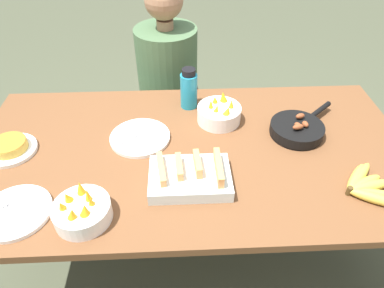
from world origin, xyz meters
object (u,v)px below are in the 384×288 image
at_px(banana_bunch, 365,185).
at_px(frittata_plate_center, 10,148).
at_px(water_bottle, 189,89).
at_px(empty_plate_near_front, 140,137).
at_px(melon_tray, 190,176).
at_px(fruit_bowl_mango, 219,113).
at_px(empty_plate_far_left, 15,212).
at_px(fruit_bowl_citrus, 82,211).
at_px(skillet, 297,129).
at_px(person_figure, 169,100).

height_order(banana_bunch, frittata_plate_center, frittata_plate_center).
relative_size(banana_bunch, water_bottle, 1.22).
height_order(banana_bunch, empty_plate_near_front, banana_bunch).
height_order(melon_tray, fruit_bowl_mango, fruit_bowl_mango).
height_order(empty_plate_near_front, empty_plate_far_left, same).
relative_size(melon_tray, frittata_plate_center, 1.44).
xyz_separation_m(fruit_bowl_mango, fruit_bowl_citrus, (-0.52, -0.54, -0.00)).
bearing_deg(banana_bunch, fruit_bowl_citrus, -175.22).
bearing_deg(melon_tray, banana_bunch, -5.79).
bearing_deg(banana_bunch, melon_tray, 174.21).
relative_size(melon_tray, water_bottle, 1.52).
distance_m(skillet, water_bottle, 0.53).
height_order(banana_bunch, skillet, skillet).
bearing_deg(empty_plate_near_front, person_figure, 80.94).
height_order(empty_plate_near_front, person_figure, person_figure).
xyz_separation_m(banana_bunch, fruit_bowl_mango, (-0.49, 0.45, 0.02)).
relative_size(skillet, person_figure, 0.27).
bearing_deg(water_bottle, empty_plate_near_front, -132.12).
height_order(banana_bunch, fruit_bowl_mango, fruit_bowl_mango).
distance_m(melon_tray, skillet, 0.56).
bearing_deg(melon_tray, fruit_bowl_citrus, -157.99).
bearing_deg(empty_plate_near_front, fruit_bowl_mango, 18.41).
bearing_deg(fruit_bowl_citrus, empty_plate_far_left, 173.09).
height_order(fruit_bowl_mango, fruit_bowl_citrus, fruit_bowl_mango).
relative_size(fruit_bowl_citrus, water_bottle, 0.97).
bearing_deg(person_figure, fruit_bowl_mango, -66.75).
bearing_deg(empty_plate_far_left, melon_tray, 11.19).
distance_m(fruit_bowl_citrus, person_figure, 1.18).
xyz_separation_m(banana_bunch, fruit_bowl_citrus, (-1.01, -0.08, 0.02)).
relative_size(frittata_plate_center, empty_plate_near_front, 0.81).
bearing_deg(fruit_bowl_citrus, empty_plate_near_front, 68.70).
bearing_deg(empty_plate_far_left, skillet, 19.71).
bearing_deg(banana_bunch, empty_plate_near_front, 158.59).
bearing_deg(water_bottle, fruit_bowl_citrus, -120.15).
relative_size(frittata_plate_center, fruit_bowl_mango, 1.06).
bearing_deg(banana_bunch, person_figure, 125.75).
bearing_deg(skillet, empty_plate_near_front, 138.93).
bearing_deg(water_bottle, person_figure, 104.12).
bearing_deg(melon_tray, empty_plate_far_left, -168.81).
height_order(banana_bunch, empty_plate_far_left, banana_bunch).
distance_m(melon_tray, fruit_bowl_citrus, 0.40).
xyz_separation_m(skillet, fruit_bowl_mango, (-0.33, 0.12, 0.01)).
relative_size(fruit_bowl_mango, person_figure, 0.16).
distance_m(banana_bunch, frittata_plate_center, 1.41).
bearing_deg(empty_plate_near_front, fruit_bowl_citrus, -111.30).
distance_m(banana_bunch, fruit_bowl_mango, 0.67).
relative_size(skillet, fruit_bowl_mango, 1.64).
bearing_deg(water_bottle, banana_bunch, -42.77).
height_order(empty_plate_near_front, water_bottle, water_bottle).
relative_size(frittata_plate_center, fruit_bowl_citrus, 1.09).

